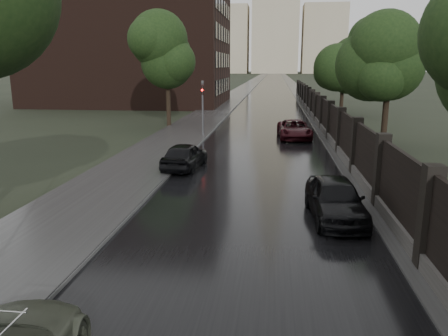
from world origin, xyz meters
TOP-DOWN VIEW (x-y plane):
  - road at (0.00, 190.00)m, footprint 8.00×420.00m
  - sidewalk_left at (-6.00, 190.00)m, footprint 4.00×420.00m
  - verge_right at (5.50, 190.00)m, footprint 3.00×420.00m
  - fence_right at (4.60, 32.01)m, footprint 0.45×75.72m
  - tree_left_far at (-8.00, 30.00)m, footprint 4.25×4.25m
  - tree_right_b at (7.50, 22.00)m, footprint 4.08×4.08m
  - tree_right_c at (7.50, 40.00)m, footprint 4.08×4.08m
  - traffic_light at (-4.30, 24.99)m, footprint 0.16×0.32m
  - brick_building at (-18.00, 52.00)m, footprint 24.00×18.00m
  - stalinist_tower at (0.00, 300.00)m, footprint 92.00×30.00m
  - hatchback_left at (-3.60, 15.14)m, footprint 1.94×4.05m
  - car_right_near at (2.84, 8.52)m, footprint 1.94×4.23m
  - car_right_far at (2.18, 25.15)m, footprint 2.48×4.85m

SIDE VIEW (x-z plane):
  - road at x=0.00m, z-range 0.00..0.02m
  - verge_right at x=5.50m, z-range 0.00..0.08m
  - sidewalk_left at x=-6.00m, z-range 0.00..0.16m
  - car_right_far at x=2.18m, z-range 0.00..1.31m
  - hatchback_left at x=-3.60m, z-range 0.00..1.34m
  - car_right_near at x=2.84m, z-range 0.00..1.41m
  - fence_right at x=4.60m, z-range -0.34..2.36m
  - traffic_light at x=-4.30m, z-range 0.40..4.40m
  - tree_right_b at x=7.50m, z-range 1.44..8.46m
  - tree_right_c at x=7.50m, z-range 1.44..8.46m
  - tree_left_far at x=-8.00m, z-range 1.55..8.94m
  - brick_building at x=-18.00m, z-range 0.00..20.00m
  - stalinist_tower at x=0.00m, z-range -41.12..117.88m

